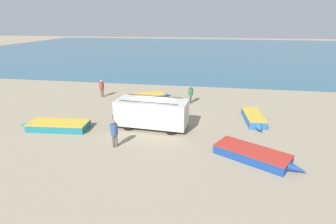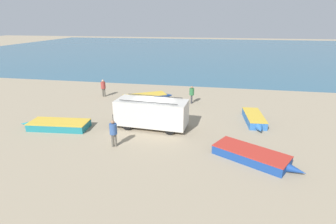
{
  "view_description": "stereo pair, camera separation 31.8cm",
  "coord_description": "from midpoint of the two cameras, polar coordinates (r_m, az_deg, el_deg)",
  "views": [
    {
      "loc": [
        4.14,
        -18.57,
        7.59
      ],
      "look_at": [
        0.99,
        -0.28,
        1.0
      ],
      "focal_mm": 28.0,
      "sensor_mm": 36.0,
      "label": 1
    },
    {
      "loc": [
        4.45,
        -18.51,
        7.59
      ],
      "look_at": [
        0.99,
        -0.28,
        1.0
      ],
      "focal_mm": 28.0,
      "sensor_mm": 36.0,
      "label": 2
    }
  ],
  "objects": [
    {
      "name": "fishing_rowboat_3",
      "position": [
        20.81,
        -22.5,
        -2.61
      ],
      "size": [
        5.22,
        2.07,
        0.54
      ],
      "rotation": [
        0.0,
        0.0,
        3.23
      ],
      "color": "#1E757F",
      "rests_on": "ground_plane"
    },
    {
      "name": "ground_plane",
      "position": [
        20.49,
        -2.13,
        -2.21
      ],
      "size": [
        200.0,
        200.0,
        0.0
      ],
      "primitive_type": "plane",
      "color": "gray"
    },
    {
      "name": "fisherman_2",
      "position": [
        27.77,
        -13.6,
        5.41
      ],
      "size": [
        0.47,
        0.47,
        1.78
      ],
      "rotation": [
        0.0,
        0.0,
        1.85
      ],
      "color": "#5B564C",
      "rests_on": "ground_plane"
    },
    {
      "name": "fishing_rowboat_2",
      "position": [
        25.86,
        -4.34,
        3.16
      ],
      "size": [
        4.81,
        3.49,
        0.64
      ],
      "rotation": [
        0.0,
        0.0,
        0.54
      ],
      "color": "navy",
      "rests_on": "ground_plane"
    },
    {
      "name": "parked_van",
      "position": [
        19.13,
        -3.17,
        -0.11
      ],
      "size": [
        5.38,
        2.44,
        2.23
      ],
      "rotation": [
        0.0,
        0.0,
        3.07
      ],
      "color": "beige",
      "rests_on": "ground_plane"
    },
    {
      "name": "fishing_rowboat_1",
      "position": [
        15.89,
        18.51,
        -8.98
      ],
      "size": [
        4.9,
        3.53,
        0.55
      ],
      "rotation": [
        0.0,
        0.0,
        5.77
      ],
      "color": "navy",
      "rests_on": "ground_plane"
    },
    {
      "name": "fishing_rowboat_0",
      "position": [
        21.42,
        18.68,
        -1.44
      ],
      "size": [
        1.56,
        4.38,
        0.59
      ],
      "rotation": [
        0.0,
        0.0,
        4.79
      ],
      "color": "#2D66AD",
      "rests_on": "ground_plane"
    },
    {
      "name": "fisherman_0",
      "position": [
        16.57,
        -11.28,
        -4.07
      ],
      "size": [
        0.47,
        0.47,
        1.77
      ],
      "rotation": [
        0.0,
        0.0,
        5.15
      ],
      "color": "#5B564C",
      "rests_on": "ground_plane"
    },
    {
      "name": "fisherman_1",
      "position": [
        24.9,
        5.55,
        4.13
      ],
      "size": [
        0.44,
        0.44,
        1.68
      ],
      "rotation": [
        0.0,
        0.0,
        0.02
      ],
      "color": "#38383D",
      "rests_on": "ground_plane"
    },
    {
      "name": "sea_water",
      "position": [
        71.08,
        7.42,
        13.26
      ],
      "size": [
        120.0,
        80.0,
        0.01
      ],
      "primitive_type": "cube",
      "color": "#33607A",
      "rests_on": "ground_plane"
    }
  ]
}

